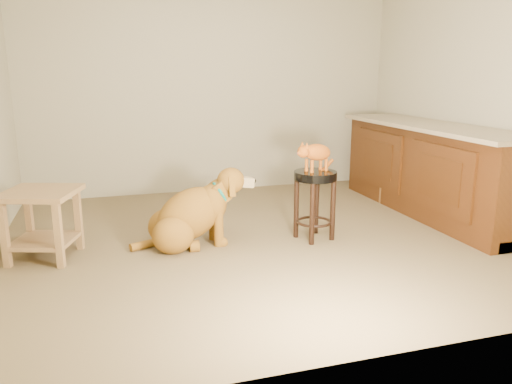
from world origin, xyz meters
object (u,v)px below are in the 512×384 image
object	(u,v)px
tabby_kitten	(315,153)
side_table	(42,214)
padded_stool	(315,191)
wood_stool	(390,166)
golden_retriever	(191,216)

from	to	relation	value
tabby_kitten	side_table	bearing A→B (deg)	160.20
padded_stool	wood_stool	xyz separation A→B (m)	(1.41, 1.06, -0.05)
padded_stool	tabby_kitten	xyz separation A→B (m)	(-0.01, -0.00, 0.34)
side_table	golden_retriever	xyz separation A→B (m)	(1.18, -0.05, -0.10)
golden_retriever	padded_stool	bearing A→B (deg)	-9.49
padded_stool	golden_retriever	bearing A→B (deg)	172.62
padded_stool	wood_stool	distance (m)	1.76
side_table	padded_stool	bearing A→B (deg)	-4.69
side_table	golden_retriever	size ratio (longest dim) A/B	0.60
padded_stool	tabby_kitten	size ratio (longest dim) A/B	1.41
wood_stool	side_table	xyz separation A→B (m)	(-3.67, -0.88, -0.02)
padded_stool	wood_stool	bearing A→B (deg)	37.09
padded_stool	side_table	distance (m)	2.27
padded_stool	golden_retriever	xyz separation A→B (m)	(-1.08, 0.14, -0.17)
tabby_kitten	wood_stool	bearing A→B (deg)	21.88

